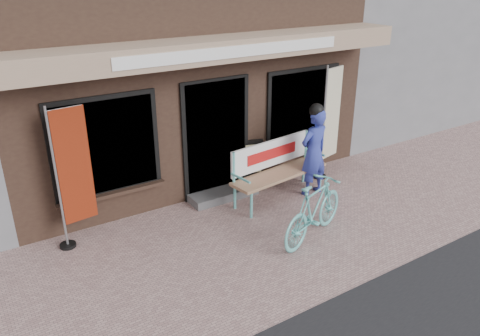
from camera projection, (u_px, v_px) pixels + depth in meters
ground at (280, 240)px, 7.36m from camera, size 70.00×70.00×0.00m
storefront at (145, 16)px, 10.02m from camera, size 7.00×6.77×6.00m
neighbor_right_near at (393, 7)px, 14.73m from camera, size 10.00×7.00×5.60m
bench at (276, 165)px, 8.52m from camera, size 2.03×0.75×1.07m
person at (314, 151)px, 8.56m from camera, size 0.63×0.44×1.75m
bicycle at (314, 210)px, 7.23m from camera, size 1.69×0.96×0.98m
nobori_red at (72, 174)px, 6.86m from camera, size 0.66×0.27×2.23m
nobori_cream at (330, 120)px, 9.25m from camera, size 0.68×0.30×2.29m
menu_stand at (251, 162)px, 9.06m from camera, size 0.46×0.25×0.93m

